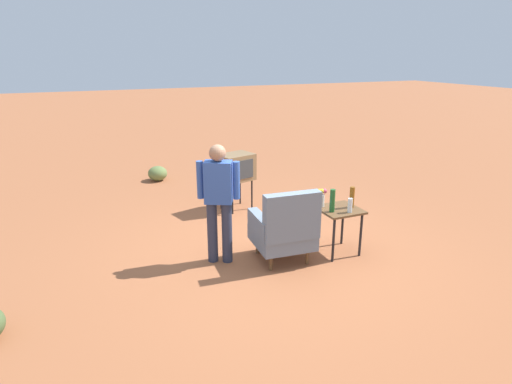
{
  "coord_description": "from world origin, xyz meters",
  "views": [
    {
      "loc": [
        2.48,
        5.11,
        2.77
      ],
      "look_at": [
        -0.11,
        -0.92,
        0.65
      ],
      "focal_mm": 30.56,
      "sensor_mm": 36.0,
      "label": 1
    }
  ],
  "objects_px": {
    "person_standing": "(219,197)",
    "bottle_wine_green": "(332,201)",
    "armchair": "(285,228)",
    "flower_vase": "(322,197)",
    "bottle_tall_amber": "(352,197)",
    "bottle_short_clear": "(350,205)",
    "side_table": "(339,215)",
    "tv_on_stand": "(236,168)"
  },
  "relations": [
    {
      "from": "person_standing",
      "to": "bottle_wine_green",
      "type": "distance_m",
      "value": 1.55
    },
    {
      "from": "armchair",
      "to": "bottle_wine_green",
      "type": "xyz_separation_m",
      "value": [
        -0.67,
        0.09,
        0.33
      ]
    },
    {
      "from": "side_table",
      "to": "person_standing",
      "type": "height_order",
      "value": "person_standing"
    },
    {
      "from": "armchair",
      "to": "person_standing",
      "type": "distance_m",
      "value": 0.99
    },
    {
      "from": "bottle_short_clear",
      "to": "flower_vase",
      "type": "relative_size",
      "value": 0.75
    },
    {
      "from": "bottle_tall_amber",
      "to": "flower_vase",
      "type": "bearing_deg",
      "value": -26.72
    },
    {
      "from": "armchair",
      "to": "tv_on_stand",
      "type": "bearing_deg",
      "value": -93.84
    },
    {
      "from": "bottle_short_clear",
      "to": "bottle_tall_amber",
      "type": "bearing_deg",
      "value": -131.12
    },
    {
      "from": "tv_on_stand",
      "to": "armchair",
      "type": "bearing_deg",
      "value": 86.16
    },
    {
      "from": "side_table",
      "to": "armchair",
      "type": "bearing_deg",
      "value": -2.51
    },
    {
      "from": "bottle_tall_amber",
      "to": "flower_vase",
      "type": "xyz_separation_m",
      "value": [
        0.38,
        -0.19,
        -0.0
      ]
    },
    {
      "from": "bottle_tall_amber",
      "to": "bottle_wine_green",
      "type": "xyz_separation_m",
      "value": [
        0.35,
        0.05,
        0.01
      ]
    },
    {
      "from": "armchair",
      "to": "person_standing",
      "type": "xyz_separation_m",
      "value": [
        0.81,
        -0.37,
        0.44
      ]
    },
    {
      "from": "side_table",
      "to": "flower_vase",
      "type": "relative_size",
      "value": 2.53
    },
    {
      "from": "tv_on_stand",
      "to": "bottle_short_clear",
      "type": "distance_m",
      "value": 2.57
    },
    {
      "from": "bottle_tall_amber",
      "to": "bottle_short_clear",
      "type": "distance_m",
      "value": 0.22
    },
    {
      "from": "armchair",
      "to": "bottle_short_clear",
      "type": "bearing_deg",
      "value": 166.43
    },
    {
      "from": "tv_on_stand",
      "to": "bottle_wine_green",
      "type": "relative_size",
      "value": 3.22
    },
    {
      "from": "bottle_wine_green",
      "to": "side_table",
      "type": "bearing_deg",
      "value": -160.81
    },
    {
      "from": "bottle_tall_amber",
      "to": "flower_vase",
      "type": "relative_size",
      "value": 1.13
    },
    {
      "from": "person_standing",
      "to": "flower_vase",
      "type": "height_order",
      "value": "person_standing"
    },
    {
      "from": "bottle_tall_amber",
      "to": "bottle_wine_green",
      "type": "relative_size",
      "value": 0.94
    },
    {
      "from": "bottle_wine_green",
      "to": "person_standing",
      "type": "bearing_deg",
      "value": -17.45
    },
    {
      "from": "side_table",
      "to": "bottle_tall_amber",
      "type": "distance_m",
      "value": 0.31
    },
    {
      "from": "side_table",
      "to": "tv_on_stand",
      "type": "height_order",
      "value": "tv_on_stand"
    },
    {
      "from": "bottle_short_clear",
      "to": "flower_vase",
      "type": "distance_m",
      "value": 0.43
    },
    {
      "from": "bottle_tall_amber",
      "to": "person_standing",
      "type": "bearing_deg",
      "value": -12.89
    },
    {
      "from": "tv_on_stand",
      "to": "bottle_tall_amber",
      "type": "height_order",
      "value": "tv_on_stand"
    },
    {
      "from": "person_standing",
      "to": "bottle_wine_green",
      "type": "height_order",
      "value": "person_standing"
    },
    {
      "from": "person_standing",
      "to": "bottle_tall_amber",
      "type": "xyz_separation_m",
      "value": [
        -1.83,
        0.42,
        -0.12
      ]
    },
    {
      "from": "side_table",
      "to": "flower_vase",
      "type": "height_order",
      "value": "flower_vase"
    },
    {
      "from": "tv_on_stand",
      "to": "bottle_wine_green",
      "type": "height_order",
      "value": "tv_on_stand"
    },
    {
      "from": "side_table",
      "to": "tv_on_stand",
      "type": "bearing_deg",
      "value": -73.42
    },
    {
      "from": "armchair",
      "to": "bottle_short_clear",
      "type": "height_order",
      "value": "armchair"
    },
    {
      "from": "person_standing",
      "to": "bottle_short_clear",
      "type": "relative_size",
      "value": 8.2
    },
    {
      "from": "tv_on_stand",
      "to": "bottle_wine_green",
      "type": "bearing_deg",
      "value": 102.35
    },
    {
      "from": "person_standing",
      "to": "tv_on_stand",
      "type": "bearing_deg",
      "value": -116.92
    },
    {
      "from": "armchair",
      "to": "flower_vase",
      "type": "bearing_deg",
      "value": -167.54
    },
    {
      "from": "armchair",
      "to": "flower_vase",
      "type": "distance_m",
      "value": 0.73
    },
    {
      "from": "armchair",
      "to": "bottle_wine_green",
      "type": "bearing_deg",
      "value": 171.89
    },
    {
      "from": "tv_on_stand",
      "to": "person_standing",
      "type": "xyz_separation_m",
      "value": [
        0.96,
        1.89,
        0.16
      ]
    },
    {
      "from": "tv_on_stand",
      "to": "flower_vase",
      "type": "bearing_deg",
      "value": 102.99
    }
  ]
}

